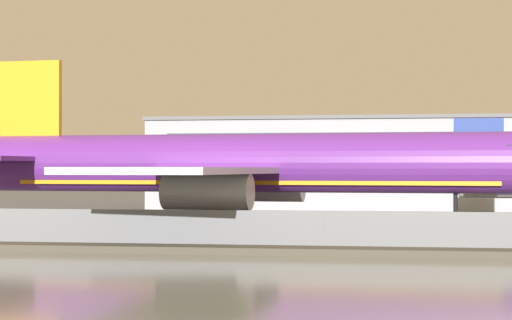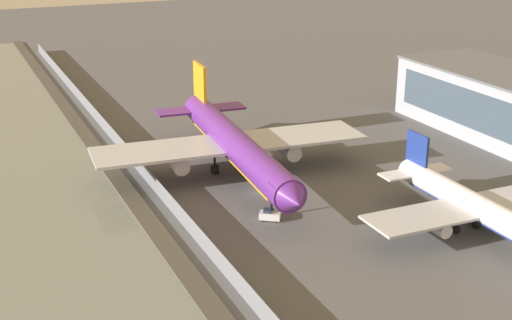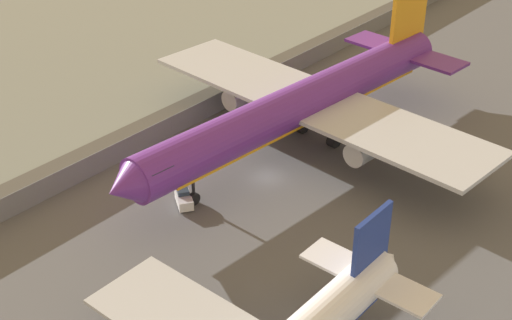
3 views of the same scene
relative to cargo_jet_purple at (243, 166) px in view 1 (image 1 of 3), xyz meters
The scene contains 6 objects.
ground_plane 10.84m from the cargo_jet_purple, ahead, with size 500.00×500.00×0.00m, color #565659.
shoreline_seawall 22.10m from the cargo_jet_purple, 65.40° to the right, with size 320.00×3.00×0.50m.
perimeter_fence 17.95m from the cargo_jet_purple, 59.18° to the right, with size 280.00×0.10×2.79m.
cargo_jet_purple is the anchor object (origin of this frame).
baggage_tug 20.19m from the cargo_jet_purple, ahead, with size 3.13×3.54×1.80m.
terminal_building 63.04m from the cargo_jet_purple, 73.12° to the left, with size 84.62×20.11×13.24m.
Camera 1 is at (7.42, -88.01, 5.89)m, focal length 70.00 mm.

